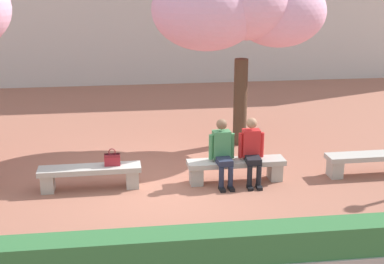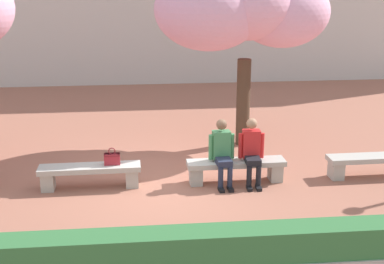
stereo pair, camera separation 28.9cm
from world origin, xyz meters
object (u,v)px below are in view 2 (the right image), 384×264
object	(u,v)px
stone_bench_near_west	(90,173)
cherry_tree_main	(240,9)
stone_bench_near_east	(375,162)
person_seated_right	(252,149)
stone_bench_center	(236,167)
handbag	(112,158)
person_seated_left	(222,150)

from	to	relation	value
stone_bench_near_west	cherry_tree_main	size ratio (longest dim) A/B	0.47
stone_bench_near_east	person_seated_right	world-z (taller)	person_seated_right
stone_bench_center	handbag	xyz separation A→B (m)	(-2.41, 0.03, 0.27)
stone_bench_center	stone_bench_near_east	size ratio (longest dim) A/B	1.00
stone_bench_center	cherry_tree_main	size ratio (longest dim) A/B	0.47
stone_bench_center	person_seated_right	distance (m)	0.49
stone_bench_center	person_seated_left	world-z (taller)	person_seated_left
stone_bench_near_east	cherry_tree_main	world-z (taller)	cherry_tree_main
person_seated_left	handbag	bearing A→B (deg)	177.79
person_seated_left	person_seated_right	distance (m)	0.58
person_seated_left	cherry_tree_main	size ratio (longest dim) A/B	0.31
stone_bench_near_west	stone_bench_center	size ratio (longest dim) A/B	1.00
person_seated_left	stone_bench_near_west	bearing A→B (deg)	178.80
stone_bench_near_west	person_seated_left	world-z (taller)	person_seated_left
person_seated_right	cherry_tree_main	xyz separation A→B (m)	(0.13, 2.33, 2.49)
stone_bench_near_west	person_seated_left	xyz separation A→B (m)	(2.55, -0.05, 0.39)
cherry_tree_main	stone_bench_near_east	bearing A→B (deg)	-43.20
stone_bench_near_east	stone_bench_center	bearing A→B (deg)	180.00
person_seated_right	cherry_tree_main	world-z (taller)	cherry_tree_main
person_seated_right	stone_bench_center	bearing A→B (deg)	169.60
stone_bench_near_west	cherry_tree_main	xyz separation A→B (m)	(3.26, 2.27, 2.88)
handbag	cherry_tree_main	size ratio (longest dim) A/B	0.08
person_seated_right	stone_bench_near_east	bearing A→B (deg)	1.20
stone_bench_near_west	stone_bench_near_east	world-z (taller)	same
stone_bench_near_west	cherry_tree_main	distance (m)	4.91
stone_bench_near_east	person_seated_left	world-z (taller)	person_seated_left
person_seated_left	handbag	distance (m)	2.13
cherry_tree_main	stone_bench_center	bearing A→B (deg)	-100.49
person_seated_right	handbag	world-z (taller)	person_seated_right
person_seated_right	stone_bench_near_west	bearing A→B (deg)	179.02
stone_bench_near_west	person_seated_right	bearing A→B (deg)	-0.98
person_seated_left	stone_bench_center	bearing A→B (deg)	10.44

